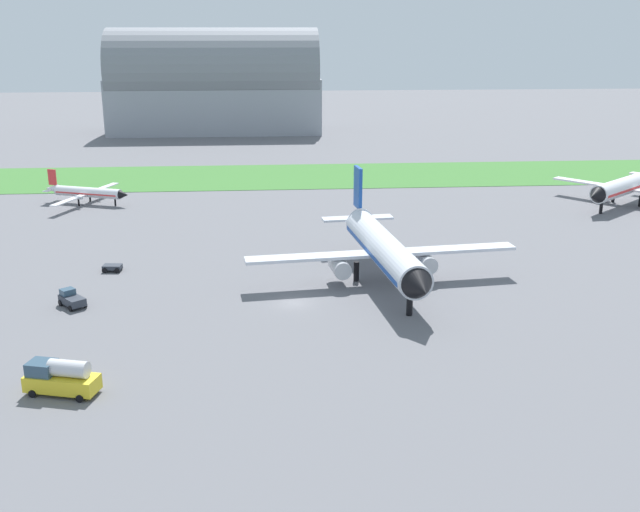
{
  "coord_description": "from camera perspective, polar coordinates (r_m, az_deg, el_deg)",
  "views": [
    {
      "loc": [
        -3.19,
        -82.84,
        31.45
      ],
      "look_at": [
        3.81,
        8.81,
        3.0
      ],
      "focal_mm": 41.91,
      "sensor_mm": 36.0,
      "label": 1
    }
  ],
  "objects": [
    {
      "name": "airplane_midfield_jet",
      "position": [
        94.61,
        4.83,
        0.56
      ],
      "size": [
        35.05,
        34.46,
        12.39
      ],
      "rotation": [
        0.0,
        0.0,
        4.82
      ],
      "color": "silver",
      "rests_on": "ground_plane"
    },
    {
      "name": "baggage_cart_midfield",
      "position": [
        103.39,
        -15.58,
        -0.83
      ],
      "size": [
        2.54,
        1.97,
        0.9
      ],
      "rotation": [
        0.0,
        0.0,
        6.19
      ],
      "color": "#2D333D",
      "rests_on": "ground_plane"
    },
    {
      "name": "hangar_distant",
      "position": [
        233.98,
        -8.03,
        12.9
      ],
      "size": [
        63.36,
        24.7,
        30.86
      ],
      "color": "#9399A3",
      "rests_on": "ground_plane"
    },
    {
      "name": "pushback_tug_by_runway",
      "position": [
        91.93,
        -18.45,
        -3.13
      ],
      "size": [
        3.69,
        3.92,
        1.95
      ],
      "rotation": [
        0.0,
        0.0,
        2.27
      ],
      "color": "#2D333D",
      "rests_on": "ground_plane"
    },
    {
      "name": "airplane_taxiing_turboprop",
      "position": [
        143.85,
        -17.42,
        4.68
      ],
      "size": [
        16.76,
        19.35,
        6.07
      ],
      "rotation": [
        0.0,
        0.0,
        5.92
      ],
      "color": "white",
      "rests_on": "ground_plane"
    },
    {
      "name": "airplane_parked_jet_far",
      "position": [
        147.0,
        22.34,
        4.97
      ],
      "size": [
        23.2,
        22.66,
        9.88
      ],
      "rotation": [
        0.0,
        0.0,
        3.84
      ],
      "color": "white",
      "rests_on": "ground_plane"
    },
    {
      "name": "ground_plane",
      "position": [
        88.67,
        -2.03,
        -3.59
      ],
      "size": [
        600.0,
        600.0,
        0.0
      ],
      "primitive_type": "plane",
      "color": "slate"
    },
    {
      "name": "fuel_truck_near_gate",
      "position": [
        70.93,
        -19.2,
        -8.74
      ],
      "size": [
        6.91,
        4.06,
        3.29
      ],
      "rotation": [
        0.0,
        0.0,
        2.87
      ],
      "color": "yellow",
      "rests_on": "ground_plane"
    },
    {
      "name": "grass_taxiway_strip",
      "position": [
        163.49,
        -3.19,
        6.1
      ],
      "size": [
        360.0,
        28.0,
        0.08
      ],
      "primitive_type": "cube",
      "color": "#3D7533",
      "rests_on": "ground_plane"
    }
  ]
}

